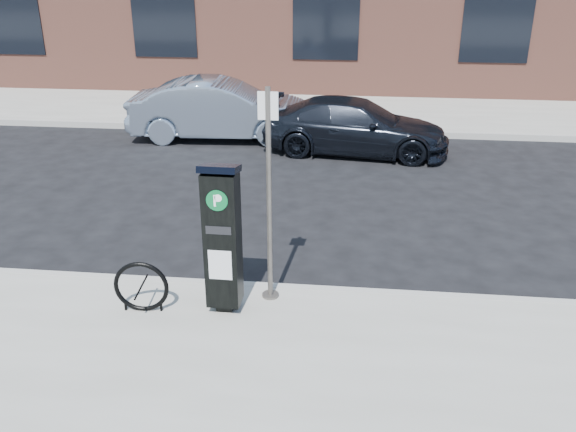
# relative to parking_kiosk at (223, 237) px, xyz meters

# --- Properties ---
(ground) EXTENTS (120.00, 120.00, 0.00)m
(ground) POSITION_rel_parking_kiosk_xyz_m (0.54, 0.66, -1.14)
(ground) COLOR black
(ground) RESTS_ON ground
(sidewalk_far) EXTENTS (60.00, 12.00, 0.15)m
(sidewalk_far) POSITION_rel_parking_kiosk_xyz_m (0.54, 14.66, -1.07)
(sidewalk_far) COLOR gray
(sidewalk_far) RESTS_ON ground
(curb_near) EXTENTS (60.00, 0.12, 0.16)m
(curb_near) POSITION_rel_parking_kiosk_xyz_m (0.54, 0.64, -1.07)
(curb_near) COLOR #9E9B93
(curb_near) RESTS_ON ground
(curb_far) EXTENTS (60.00, 0.12, 0.16)m
(curb_far) POSITION_rel_parking_kiosk_xyz_m (0.54, 8.68, -1.07)
(curb_far) COLOR #9E9B93
(curb_far) RESTS_ON ground
(parking_kiosk) EXTENTS (0.45, 0.40, 1.93)m
(parking_kiosk) POSITION_rel_parking_kiosk_xyz_m (0.00, 0.00, 0.00)
(parking_kiosk) COLOR black
(parking_kiosk) RESTS_ON sidewalk_near
(sign_pole) EXTENTS (0.24, 0.22, 2.73)m
(sign_pole) POSITION_rel_parking_kiosk_xyz_m (0.52, 0.36, 0.36)
(sign_pole) COLOR #5E5953
(sign_pole) RESTS_ON sidewalk_near
(bike_rack) EXTENTS (0.69, 0.10, 0.68)m
(bike_rack) POSITION_rel_parking_kiosk_xyz_m (-1.01, -0.16, -0.66)
(bike_rack) COLOR black
(bike_rack) RESTS_ON sidewalk_near
(car_silver) EXTENTS (4.51, 1.80, 1.46)m
(car_silver) POSITION_rel_parking_kiosk_xyz_m (-1.76, 8.06, -0.41)
(car_silver) COLOR #8797AC
(car_silver) RESTS_ON ground
(car_dark) EXTENTS (4.40, 2.17, 1.23)m
(car_dark) POSITION_rel_parking_kiosk_xyz_m (1.54, 7.25, -0.53)
(car_dark) COLOR black
(car_dark) RESTS_ON ground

